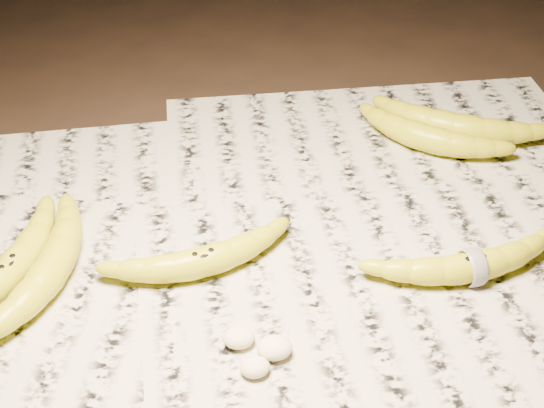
{
  "coord_description": "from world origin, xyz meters",
  "views": [
    {
      "loc": [
        -0.06,
        -0.64,
        0.56
      ],
      "look_at": [
        0.01,
        0.0,
        0.05
      ],
      "focal_mm": 50.0,
      "sensor_mm": 36.0,
      "label": 1
    }
  ],
  "objects": [
    {
      "name": "measuring_tape",
      "position": [
        0.21,
        -0.09,
        0.02
      ],
      "size": [
        0.01,
        0.04,
        0.04
      ],
      "primitive_type": "torus",
      "rotation": [
        0.0,
        1.57,
        0.14
      ],
      "color": "white",
      "rests_on": "newspaper_patch"
    },
    {
      "name": "banana_upper_a",
      "position": [
        0.28,
        0.17,
        0.03
      ],
      "size": [
        0.21,
        0.15,
        0.04
      ],
      "primitive_type": null,
      "rotation": [
        0.0,
        0.0,
        -0.47
      ],
      "color": "gold",
      "rests_on": "newspaper_patch"
    },
    {
      "name": "banana_center",
      "position": [
        -0.07,
        -0.05,
        0.02
      ],
      "size": [
        0.19,
        0.1,
        0.03
      ],
      "primitive_type": null,
      "rotation": [
        0.0,
        0.0,
        0.25
      ],
      "color": "gold",
      "rests_on": "newspaper_patch"
    },
    {
      "name": "banana_taped",
      "position": [
        0.21,
        -0.09,
        0.02
      ],
      "size": [
        0.2,
        0.08,
        0.03
      ],
      "primitive_type": null,
      "rotation": [
        0.0,
        0.0,
        0.14
      ],
      "color": "gold",
      "rests_on": "newspaper_patch"
    },
    {
      "name": "banana_left_b",
      "position": [
        -0.22,
        -0.04,
        0.03
      ],
      "size": [
        0.12,
        0.2,
        0.04
      ],
      "primitive_type": null,
      "rotation": [
        0.0,
        0.0,
        1.26
      ],
      "color": "gold",
      "rests_on": "newspaper_patch"
    },
    {
      "name": "flesh_chunk_a",
      "position": [
        -0.04,
        -0.15,
        0.02
      ],
      "size": [
        0.03,
        0.03,
        0.02
      ],
      "primitive_type": "ellipsoid",
      "color": "beige",
      "rests_on": "newspaper_patch"
    },
    {
      "name": "banana_left_a",
      "position": [
        -0.27,
        -0.05,
        0.03
      ],
      "size": [
        0.15,
        0.21,
        0.04
      ],
      "primitive_type": null,
      "rotation": [
        0.0,
        0.0,
        1.08
      ],
      "color": "gold",
      "rests_on": "newspaper_patch"
    },
    {
      "name": "ground",
      "position": [
        0.0,
        0.0,
        0.0
      ],
      "size": [
        3.0,
        3.0,
        0.0
      ],
      "primitive_type": "plane",
      "color": "black",
      "rests_on": "ground"
    },
    {
      "name": "flesh_chunk_b",
      "position": [
        -0.0,
        -0.17,
        0.02
      ],
      "size": [
        0.03,
        0.03,
        0.02
      ],
      "primitive_type": "ellipsoid",
      "color": "beige",
      "rests_on": "newspaper_patch"
    },
    {
      "name": "flesh_chunk_c",
      "position": [
        -0.03,
        -0.19,
        0.02
      ],
      "size": [
        0.03,
        0.02,
        0.02
      ],
      "primitive_type": "ellipsoid",
      "color": "beige",
      "rests_on": "newspaper_patch"
    },
    {
      "name": "newspaper_patch",
      "position": [
        0.01,
        -0.01,
        0.0
      ],
      "size": [
        0.9,
        0.7,
        0.01
      ],
      "primitive_type": "cube",
      "color": "#BAB6A0",
      "rests_on": "ground"
    },
    {
      "name": "banana_upper_b",
      "position": [
        0.23,
        0.15,
        0.03
      ],
      "size": [
        0.18,
        0.15,
        0.04
      ],
      "primitive_type": null,
      "rotation": [
        0.0,
        0.0,
        -0.63
      ],
      "color": "gold",
      "rests_on": "newspaper_patch"
    }
  ]
}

